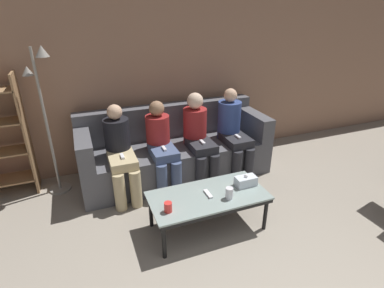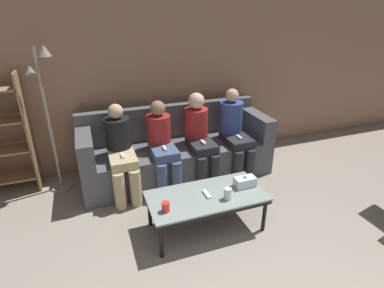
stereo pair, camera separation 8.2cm
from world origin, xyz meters
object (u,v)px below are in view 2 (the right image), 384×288
Objects in this scene: tissue_box at (245,182)px; seated_person_mid_left at (162,143)px; cup_near_right at (166,207)px; coffee_table at (207,198)px; seated_person_mid_right at (199,135)px; game_remote at (207,194)px; couch at (176,150)px; seated_person_right_end at (234,130)px; cup_near_left at (228,194)px; standing_lamp at (47,107)px; seated_person_left_end at (121,149)px.

tissue_box is 1.16m from seated_person_mid_left.
seated_person_mid_left is (0.26, 1.09, 0.13)m from cup_near_right.
seated_person_mid_right is (0.31, 0.99, 0.25)m from coffee_table.
game_remote is at bearing -177.80° from tissue_box.
couch is 0.83m from seated_person_right_end.
seated_person_right_end reaches higher than cup_near_right.
seated_person_right_end is at bearing 69.37° from tissue_box.
cup_near_left reaches higher than coffee_table.
seated_person_mid_right reaches higher than cup_near_left.
cup_near_right is 1.86m from standing_lamp.
seated_person_right_end reaches higher than couch.
standing_lamp is (-1.42, 1.35, 0.66)m from game_remote.
coffee_table is 0.23m from cup_near_left.
standing_lamp is 1.37m from seated_person_mid_left.
cup_near_right is 0.44× the size of tissue_box.
seated_person_right_end is (0.80, 0.99, 0.25)m from coffee_table.
seated_person_mid_right reaches higher than game_remote.
seated_person_mid_left reaches higher than game_remote.
seated_person_mid_right is at bearing -41.71° from couch.
seated_person_right_end is at bearing -16.54° from couch.
game_remote is (-0.06, -1.22, 0.08)m from couch.
standing_lamp is 0.95m from seated_person_left_end.
coffee_table is 0.67× the size of standing_lamp.
seated_person_mid_left is 0.95× the size of seated_person_right_end.
tissue_box is 2.37m from standing_lamp.
couch is 2.26× the size of seated_person_mid_left.
cup_near_left is at bearing -43.04° from standing_lamp.
standing_lamp reaches higher than tissue_box.
seated_person_left_end is 0.50m from seated_person_mid_left.
tissue_box reaches higher than cup_near_left.
cup_near_right is 0.09× the size of seated_person_mid_left.
seated_person_mid_left is (-0.63, 0.96, 0.12)m from tissue_box.
cup_near_right is 0.64× the size of game_remote.
standing_lamp is at bearing 136.96° from cup_near_left.
cup_near_left is at bearing -119.67° from seated_person_right_end.
seated_person_mid_right is at bearing -11.66° from standing_lamp.
coffee_table is 0.05m from game_remote.
seated_person_right_end is at bearing 0.82° from seated_person_left_end.
seated_person_right_end is at bearing 51.01° from game_remote.
cup_near_right is at bearing -166.01° from game_remote.
coffee_table is 1.08× the size of seated_person_mid_left.
cup_near_right is 1.35m from seated_person_mid_right.
standing_lamp is at bearing 170.91° from seated_person_right_end.
cup_near_right is 0.46m from game_remote.
seated_person_mid_right reaches higher than seated_person_left_end.
seated_person_mid_left is at bearing 76.82° from cup_near_right.
cup_near_left is 2.25m from standing_lamp.
cup_near_left is 0.07× the size of standing_lamp.
cup_near_left is 0.78× the size of game_remote.
couch is 2.24× the size of seated_person_left_end.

